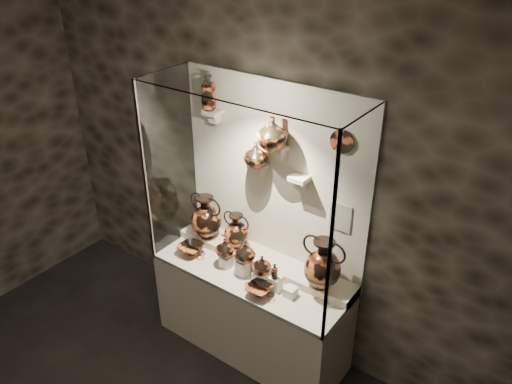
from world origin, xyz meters
TOP-DOWN VIEW (x-y plane):
  - wall_back at (0.00, 2.50)m, footprint 5.00×0.02m
  - plinth at (0.00, 2.18)m, footprint 1.70×0.60m
  - front_tier at (0.00, 2.18)m, footprint 1.68×0.58m
  - rear_tier at (0.00, 2.35)m, footprint 1.70×0.25m
  - back_panel at (0.00, 2.50)m, footprint 1.70×0.03m
  - glass_front at (0.00, 1.88)m, footprint 1.70×0.01m
  - glass_left at (-0.85, 2.18)m, footprint 0.01×0.60m
  - glass_right at (0.85, 2.18)m, footprint 0.01×0.60m
  - glass_top at (0.00, 2.18)m, footprint 1.70×0.60m
  - frame_post_left at (-0.84, 1.89)m, footprint 0.02×0.02m
  - frame_post_right at (0.84, 1.89)m, footprint 0.02×0.02m
  - pedestal_a at (-0.22, 2.13)m, footprint 0.09×0.09m
  - pedestal_b at (-0.05, 2.13)m, footprint 0.09×0.09m
  - pedestal_c at (0.12, 2.13)m, footprint 0.09×0.09m
  - pedestal_d at (0.28, 2.13)m, footprint 0.09×0.09m
  - pedestal_e at (0.42, 2.13)m, footprint 0.09×0.09m
  - bracket_ul at (-0.55, 2.42)m, footprint 0.14×0.12m
  - bracket_ca at (-0.10, 2.42)m, footprint 0.14×0.12m
  - bracket_cb at (0.10, 2.42)m, footprint 0.10×0.12m
  - bracket_cc at (0.28, 2.42)m, footprint 0.14×0.12m
  - amphora_left at (-0.59, 2.31)m, footprint 0.41×0.41m
  - amphora_mid at (-0.27, 2.34)m, footprint 0.32×0.32m
  - amphora_right at (0.59, 2.30)m, footprint 0.41×0.41m
  - jug_a at (-0.23, 2.13)m, footprint 0.18×0.18m
  - jug_b at (-0.03, 2.15)m, footprint 0.20×0.20m
  - jug_c at (0.14, 2.14)m, footprint 0.16×0.16m
  - lekythos_small at (0.28, 2.11)m, footprint 0.08×0.08m
  - kylix_left at (-0.58, 2.09)m, footprint 0.31×0.28m
  - kylix_right at (0.21, 2.00)m, footprint 0.29×0.26m
  - lekythos_tall at (-0.58, 2.41)m, footprint 0.15×0.15m
  - ovoid_vase_a at (-0.09, 2.37)m, footprint 0.22×0.22m
  - ovoid_vase_b at (0.07, 2.35)m, footprint 0.25×0.25m
  - wall_plate at (0.58, 2.47)m, footprint 0.17×0.02m
  - info_placard at (0.62, 2.47)m, footprint 0.17×0.01m

SIDE VIEW (x-z plane):
  - plinth at x=0.00m, z-range 0.00..0.80m
  - front_tier at x=0.00m, z-range 0.80..0.83m
  - rear_tier at x=0.00m, z-range 0.80..0.90m
  - pedestal_e at x=0.42m, z-range 0.83..0.91m
  - pedestal_c at x=0.12m, z-range 0.83..0.92m
  - pedestal_a at x=-0.22m, z-range 0.83..0.93m
  - kylix_right at x=0.21m, z-range 0.83..0.93m
  - kylix_left at x=-0.58m, z-range 0.83..0.94m
  - pedestal_d at x=0.28m, z-range 0.83..0.95m
  - pedestal_b at x=-0.05m, z-range 0.83..0.96m
  - jug_c at x=0.14m, z-range 0.92..1.08m
  - jug_a at x=-0.23m, z-range 0.93..1.10m
  - lekythos_small at x=0.28m, z-range 0.95..1.10m
  - jug_b at x=-0.03m, z-range 0.96..1.14m
  - amphora_mid at x=-0.27m, z-range 0.90..1.22m
  - amphora_left at x=-0.59m, z-range 0.90..1.31m
  - amphora_right at x=0.59m, z-range 0.90..1.32m
  - info_placard at x=0.62m, z-range 1.34..1.56m
  - wall_back at x=0.00m, z-range 0.00..3.20m
  - back_panel at x=0.00m, z-range 0.80..2.40m
  - glass_front at x=0.00m, z-range 0.80..2.40m
  - glass_left at x=-0.85m, z-range 0.80..2.40m
  - glass_right at x=0.85m, z-range 0.80..2.40m
  - frame_post_left at x=-0.84m, z-range 0.80..2.40m
  - frame_post_right at x=0.84m, z-range 0.80..2.40m
  - bracket_ca at x=-0.10m, z-range 1.68..1.72m
  - bracket_cc at x=0.28m, z-range 1.68..1.72m
  - ovoid_vase_a at x=-0.09m, z-range 1.72..1.92m
  - bracket_cb at x=0.10m, z-range 1.88..1.92m
  - ovoid_vase_b at x=0.07m, z-range 1.92..2.16m
  - bracket_ul at x=-0.55m, z-range 2.03..2.07m
  - wall_plate at x=0.58m, z-range 1.97..2.15m
  - lekythos_tall at x=-0.58m, z-range 2.07..2.38m
  - glass_top at x=0.00m, z-range 2.39..2.40m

